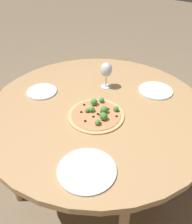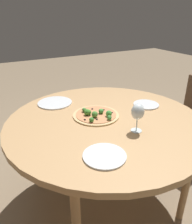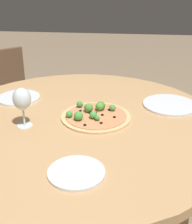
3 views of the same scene
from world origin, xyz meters
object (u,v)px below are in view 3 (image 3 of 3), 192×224
Objects in this scene: plate_far at (19,98)px; pizza at (95,115)px; wine_glass at (22,100)px; plate_side at (170,105)px; plate_near at (76,172)px; chair at (9,104)px.

pizza is at bearing -113.17° from plate_far.
plate_side is (0.30, -0.67, -0.12)m from wine_glass.
plate_near is at bearing -138.35° from wine_glass.
pizza reaches higher than plate_near.
wine_glass is at bearing 114.15° from plate_side.
wine_glass is (-0.12, 0.30, 0.11)m from pizza.
wine_glass is 0.90× the size of plate_near.
plate_near is 0.73× the size of plate_side.
chair reaches higher than plate_near.
chair is 1.05m from wine_glass.
chair is 1.28m from plate_side.
plate_side is (0.63, -0.38, 0.00)m from plate_near.
plate_far is (-0.56, -0.30, 0.29)m from chair.
plate_far is at bearing -102.12° from chair.
plate_far is at bearing 89.41° from plate_side.
pizza is at bearing -68.00° from wine_glass.
wine_glass reaches higher than plate_near.
wine_glass is 0.80× the size of plate_far.
wine_glass is (-0.86, -0.43, 0.42)m from chair.
wine_glass is at bearing 112.00° from pizza.
chair is at bearing 31.30° from plate_near.
pizza is 1.20× the size of plate_side.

